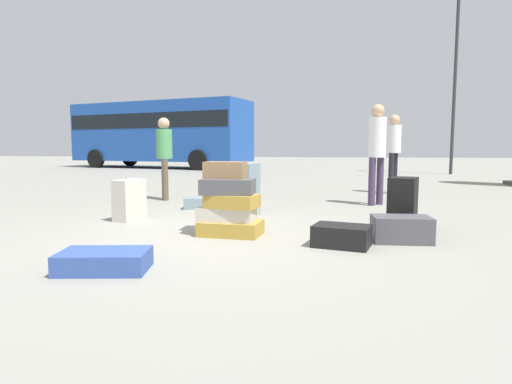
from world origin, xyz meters
The scene contains 14 objects.
ground_plane centered at (0.00, 0.00, 0.00)m, with size 80.00×80.00×0.00m, color gray.
suitcase_tower centered at (0.19, 0.08, 0.36)m, with size 0.74×0.53×0.84m.
suitcase_slate_foreground_near centered at (-0.67, 2.07, 0.09)m, with size 0.65×0.30×0.18m, color gray.
suitcase_black_right_side centered at (2.17, 0.55, 0.32)m, with size 0.30×0.39×0.65m, color black.
suitcase_navy_behind_tower centered at (-0.49, -1.51, 0.08)m, with size 0.70×0.42×0.16m, color #334F99.
suitcase_black_foreground_far centered at (1.44, -0.32, 0.11)m, with size 0.55×0.38×0.22m, color black.
suitcase_charcoal_left_side centered at (2.07, -0.01, 0.14)m, with size 0.60×0.37×0.27m, color #4C4C51.
suitcase_slate_upright_blue centered at (0.14, 1.40, 0.39)m, with size 0.29×0.39×0.77m, color gray.
suitcase_cream_white_trunk centered at (-1.38, 0.80, 0.28)m, with size 0.25×0.42×0.56m, color beige.
person_bearded_onlooker centered at (2.14, 2.98, 1.03)m, with size 0.30×0.30×1.73m.
person_tourist_with_camera centered at (-1.76, 3.12, 0.93)m, with size 0.30×0.32×1.56m.
person_passerby_in_red centered at (2.73, 5.04, 1.02)m, with size 0.30×0.32×1.70m.
parked_bus centered at (-6.78, 15.47, 1.83)m, with size 9.39×4.72×3.15m.
lamp_post centered at (5.94, 12.39, 4.48)m, with size 0.36×0.36×7.00m.
Camera 1 is at (1.26, -4.66, 1.00)m, focal length 30.03 mm.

